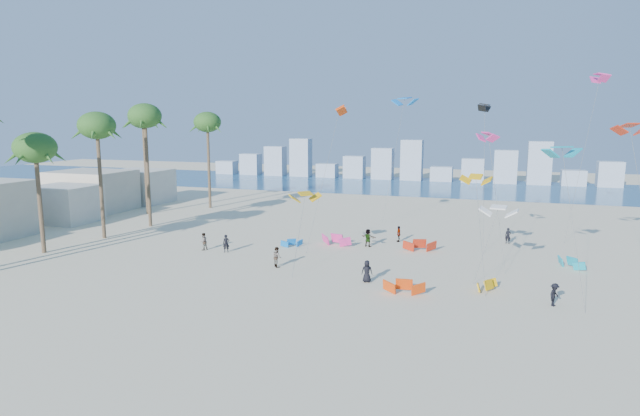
% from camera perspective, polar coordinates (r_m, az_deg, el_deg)
% --- Properties ---
extents(ground, '(220.00, 220.00, 0.00)m').
position_cam_1_polar(ground, '(35.97, -12.89, -10.85)').
color(ground, beige).
rests_on(ground, ground).
extents(ocean, '(220.00, 220.00, 0.00)m').
position_cam_1_polar(ocean, '(103.02, 8.25, 2.47)').
color(ocean, navy).
rests_on(ocean, ground).
extents(kitesurfer_near, '(0.73, 0.63, 1.68)m').
position_cam_1_polar(kitesurfer_near, '(50.70, -10.13, -3.81)').
color(kitesurfer_near, black).
rests_on(kitesurfer_near, ground).
extents(kitesurfer_mid, '(1.06, 1.06, 1.73)m').
position_cam_1_polar(kitesurfer_mid, '(45.15, -4.69, -5.30)').
color(kitesurfer_mid, gray).
rests_on(kitesurfer_mid, ground).
extents(kitesurfers_far, '(31.47, 19.21, 1.76)m').
position_cam_1_polar(kitesurfers_far, '(47.71, 6.47, -4.56)').
color(kitesurfers_far, black).
rests_on(kitesurfers_far, ground).
extents(grounded_kites, '(28.01, 14.70, 1.04)m').
position_cam_1_polar(grounded_kites, '(47.52, 9.46, -5.14)').
color(grounded_kites, blue).
rests_on(grounded_kites, ground).
extents(flying_kites, '(29.31, 30.82, 17.68)m').
position_cam_1_polar(flying_kites, '(51.83, 16.19, 8.67)').
color(flying_kites, '#DB9E0B').
rests_on(flying_kites, ground).
extents(palm_row, '(9.30, 44.80, 14.93)m').
position_cam_1_polar(palm_row, '(60.16, -23.71, 8.26)').
color(palm_row, brown).
rests_on(palm_row, ground).
extents(beachfront_buildings, '(11.50, 43.00, 6.00)m').
position_cam_1_polar(beachfront_buildings, '(72.11, -27.52, 0.67)').
color(beachfront_buildings, beige).
rests_on(beachfront_buildings, ground).
extents(distant_skyline, '(85.00, 3.00, 8.40)m').
position_cam_1_polar(distant_skyline, '(112.71, 8.60, 4.63)').
color(distant_skyline, '#9EADBF').
rests_on(distant_skyline, ground).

